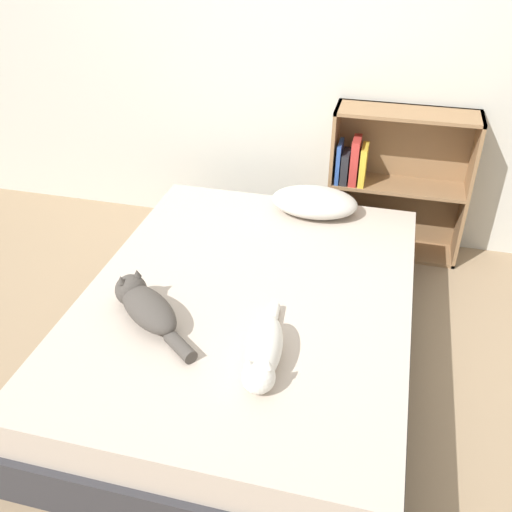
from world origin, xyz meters
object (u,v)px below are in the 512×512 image
(cat_light, at_px, (263,352))
(cat_dark, at_px, (145,305))
(pillow, at_px, (314,202))
(bookshelf, at_px, (392,179))
(bed, at_px, (248,326))

(cat_light, bearing_deg, cat_dark, -111.38)
(pillow, distance_m, cat_light, 1.23)
(pillow, height_order, bookshelf, bookshelf)
(cat_light, relative_size, cat_dark, 1.12)
(cat_dark, relative_size, bookshelf, 0.52)
(cat_light, distance_m, cat_dark, 0.57)
(pillow, distance_m, bookshelf, 0.57)
(bed, xyz_separation_m, bookshelf, (0.57, 1.20, 0.27))
(bed, distance_m, cat_light, 0.54)
(cat_light, height_order, bookshelf, bookshelf)
(bed, height_order, cat_light, cat_light)
(cat_light, bearing_deg, bookshelf, 161.14)
(pillow, relative_size, cat_dark, 1.02)
(bed, relative_size, cat_light, 3.71)
(cat_light, height_order, cat_dark, cat_dark)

